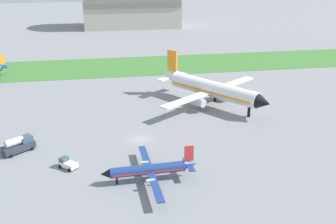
{
  "coord_description": "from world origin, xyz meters",
  "views": [
    {
      "loc": [
        -7.97,
        -80.0,
        36.88
      ],
      "look_at": [
        7.44,
        7.42,
        3.0
      ],
      "focal_mm": 43.3,
      "sensor_mm": 36.0,
      "label": 1
    }
  ],
  "objects": [
    {
      "name": "ground_plane",
      "position": [
        0.0,
        0.0,
        0.0
      ],
      "size": [
        600.0,
        600.0,
        0.0
      ],
      "primitive_type": "plane",
      "color": "gray"
    },
    {
      "name": "airplane_midfield_jet",
      "position": [
        20.95,
        18.16,
        4.59
      ],
      "size": [
        30.69,
        30.98,
        12.73
      ],
      "rotation": [
        0.0,
        0.0,
        5.34
      ],
      "color": "white",
      "rests_on": "ground_plane"
    },
    {
      "name": "pushback_tug_by_runway",
      "position": [
        -14.84,
        -10.54,
        0.91
      ],
      "size": [
        3.84,
        3.79,
        1.95
      ],
      "rotation": [
        0.0,
        0.0,
        2.38
      ],
      "color": "white",
      "rests_on": "ground_plane"
    },
    {
      "name": "airplane_foreground_turboprop",
      "position": [
        -0.19,
        -17.76,
        2.22
      ],
      "size": [
        17.35,
        20.28,
        6.07
      ],
      "rotation": [
        0.0,
        0.0,
        3.18
      ],
      "color": "navy",
      "rests_on": "ground_plane"
    },
    {
      "name": "hangar_distant",
      "position": [
        12.3,
        154.26,
        14.18
      ],
      "size": [
        52.94,
        28.99,
        31.88
      ],
      "color": "#B2AD9E",
      "rests_on": "ground_plane"
    },
    {
      "name": "grass_taxiway_strip",
      "position": [
        0.0,
        63.6,
        0.04
      ],
      "size": [
        360.0,
        28.0,
        0.08
      ],
      "primitive_type": "cube",
      "color": "#3D7533",
      "rests_on": "ground_plane"
    },
    {
      "name": "fuel_truck_near_gate",
      "position": [
        -24.88,
        -1.97,
        1.58
      ],
      "size": [
        6.63,
        5.84,
        3.29
      ],
      "rotation": [
        0.0,
        0.0,
        0.65
      ],
      "color": "#2D333D",
      "rests_on": "ground_plane"
    }
  ]
}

